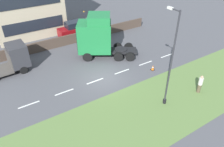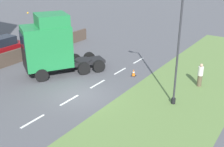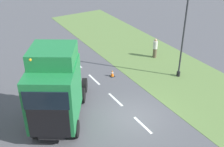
{
  "view_description": "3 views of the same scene",
  "coord_description": "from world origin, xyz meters",
  "px_view_note": "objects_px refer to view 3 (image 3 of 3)",
  "views": [
    {
      "loc": [
        -15.56,
        8.8,
        12.49
      ],
      "look_at": [
        -1.71,
        0.01,
        1.55
      ],
      "focal_mm": 35.0,
      "sensor_mm": 36.0,
      "label": 1
    },
    {
      "loc": [
        -11.81,
        13.28,
        8.84
      ],
      "look_at": [
        -1.72,
        -1.71,
        1.46
      ],
      "focal_mm": 45.0,
      "sensor_mm": 36.0,
      "label": 2
    },
    {
      "loc": [
        8.46,
        11.46,
        11.05
      ],
      "look_at": [
        0.15,
        -2.51,
        2.01
      ],
      "focal_mm": 45.0,
      "sensor_mm": 36.0,
      "label": 3
    }
  ],
  "objects_px": {
    "traffic_cone_lead": "(112,73)",
    "lamp_post": "(183,31)",
    "lorry_cab": "(55,90)",
    "pedestrian": "(155,48)"
  },
  "relations": [
    {
      "from": "lamp_post",
      "to": "pedestrian",
      "type": "xyz_separation_m",
      "value": [
        -0.61,
        -3.69,
        -2.94
      ]
    },
    {
      "from": "lorry_cab",
      "to": "lamp_post",
      "type": "relative_size",
      "value": 0.84
    },
    {
      "from": "lorry_cab",
      "to": "pedestrian",
      "type": "distance_m",
      "value": 11.84
    },
    {
      "from": "lorry_cab",
      "to": "traffic_cone_lead",
      "type": "distance_m",
      "value": 7.08
    },
    {
      "from": "traffic_cone_lead",
      "to": "lamp_post",
      "type": "bearing_deg",
      "value": 149.15
    },
    {
      "from": "lorry_cab",
      "to": "pedestrian",
      "type": "height_order",
      "value": "lorry_cab"
    },
    {
      "from": "traffic_cone_lead",
      "to": "lorry_cab",
      "type": "bearing_deg",
      "value": 30.3
    },
    {
      "from": "lorry_cab",
      "to": "lamp_post",
      "type": "distance_m",
      "value": 10.37
    },
    {
      "from": "pedestrian",
      "to": "traffic_cone_lead",
      "type": "height_order",
      "value": "pedestrian"
    },
    {
      "from": "lamp_post",
      "to": "pedestrian",
      "type": "height_order",
      "value": "lamp_post"
    }
  ]
}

